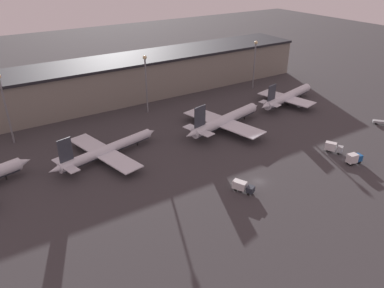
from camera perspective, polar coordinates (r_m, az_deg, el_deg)
name	(u,v)px	position (r m, az deg, el deg)	size (l,w,h in m)	color
ground	(258,181)	(122.75, 10.09, -5.64)	(600.00, 600.00, 0.00)	#383538
terminal_building	(132,77)	(192.66, -9.12, 10.01)	(192.67, 27.62, 19.60)	gray
airplane_1	(106,150)	(136.08, -12.90, -0.94)	(43.78, 36.37, 12.94)	silver
airplane_2	(225,120)	(155.37, 5.03, 3.60)	(45.49, 38.08, 14.28)	silver
airplane_3	(288,97)	(187.20, 14.37, 6.98)	(43.75, 28.51, 13.02)	silver
service_vehicle_0	(354,158)	(141.35, 23.44, -2.00)	(5.85, 3.20, 3.79)	#195199
service_vehicle_1	(381,122)	(179.16, 26.89, 3.02)	(5.71, 6.25, 2.44)	#9EA3A8
service_vehicle_2	(333,147)	(146.50, 20.71, -0.46)	(4.86, 6.51, 3.67)	#9EA3A8
service_vehicle_3	(243,186)	(116.33, 7.71, -6.41)	(5.02, 7.15, 3.19)	#282D38
lamp_post_0	(4,101)	(154.22, -26.70, 5.89)	(1.80, 1.80, 27.22)	slate
lamp_post_1	(146,77)	(168.77, -7.04, 10.08)	(1.80, 1.80, 26.24)	slate
lamp_post_2	(255,59)	(203.14, 9.55, 12.70)	(1.80, 1.80, 25.32)	slate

